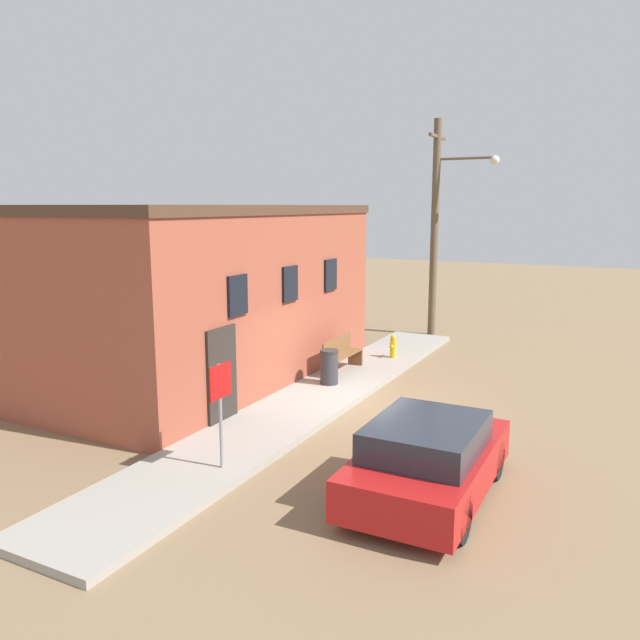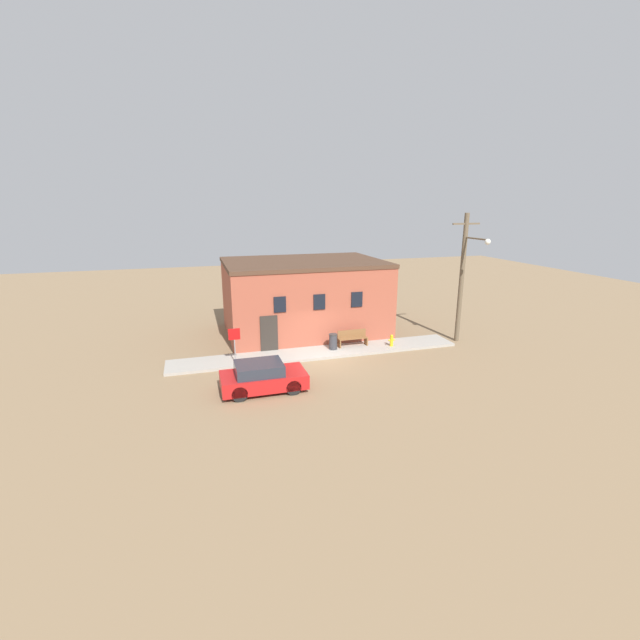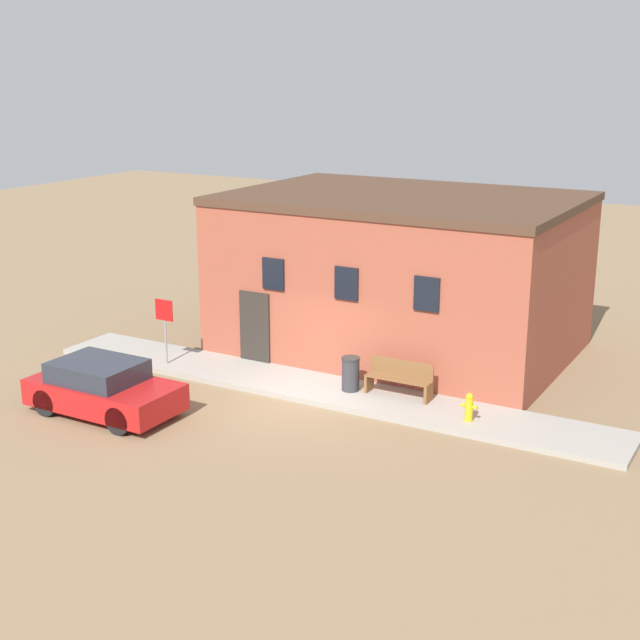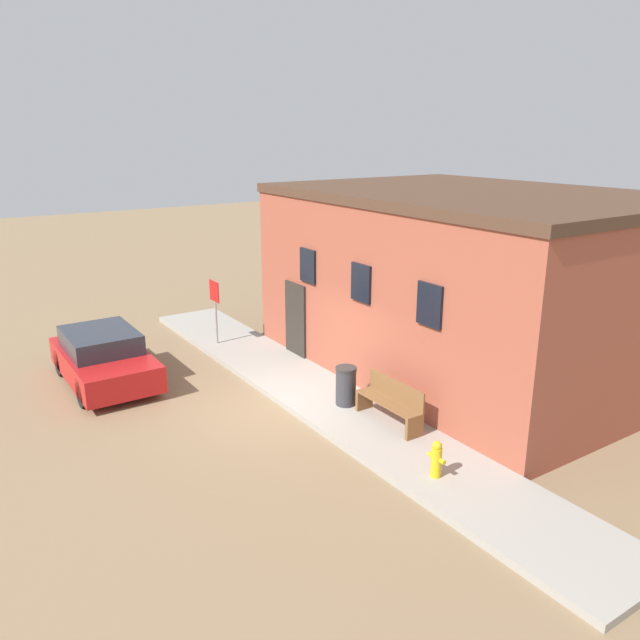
% 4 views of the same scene
% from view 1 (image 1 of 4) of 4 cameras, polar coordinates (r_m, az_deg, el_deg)
% --- Properties ---
extents(ground_plane, '(80.00, 80.00, 0.00)m').
position_cam_1_polar(ground_plane, '(15.22, 3.26, -7.81)').
color(ground_plane, '#846B4C').
extents(sidewalk, '(16.58, 2.04, 0.15)m').
position_cam_1_polar(sidewalk, '(15.61, -0.19, -7.04)').
color(sidewalk, '#9E998E').
rests_on(sidewalk, ground).
extents(brick_building, '(10.05, 7.21, 4.77)m').
position_cam_1_polar(brick_building, '(17.90, -12.74, 2.56)').
color(brick_building, '#9E4C38').
rests_on(brick_building, ground).
extents(fire_hydrant, '(0.41, 0.20, 0.71)m').
position_cam_1_polar(fire_hydrant, '(19.30, 6.70, -2.39)').
color(fire_hydrant, gold).
rests_on(fire_hydrant, sidewalk).
extents(stop_sign, '(0.61, 0.06, 1.90)m').
position_cam_1_polar(stop_sign, '(11.12, -9.09, -6.93)').
color(stop_sign, gray).
rests_on(stop_sign, sidewalk).
extents(bench, '(1.77, 0.44, 0.95)m').
position_cam_1_polar(bench, '(17.59, 1.95, -3.18)').
color(bench, brown).
rests_on(bench, sidewalk).
extents(trash_bin, '(0.49, 0.49, 0.91)m').
position_cam_1_polar(trash_bin, '(16.35, 0.84, -4.30)').
color(trash_bin, '#333338').
rests_on(trash_bin, sidewalk).
extents(utility_pole, '(1.80, 2.34, 7.79)m').
position_cam_1_polar(utility_pole, '(23.20, 10.76, 8.78)').
color(utility_pole, brown).
rests_on(utility_pole, ground).
extents(parked_car, '(3.85, 1.88, 1.35)m').
position_cam_1_polar(parked_car, '(10.63, 9.87, -12.42)').
color(parked_car, black).
rests_on(parked_car, ground).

